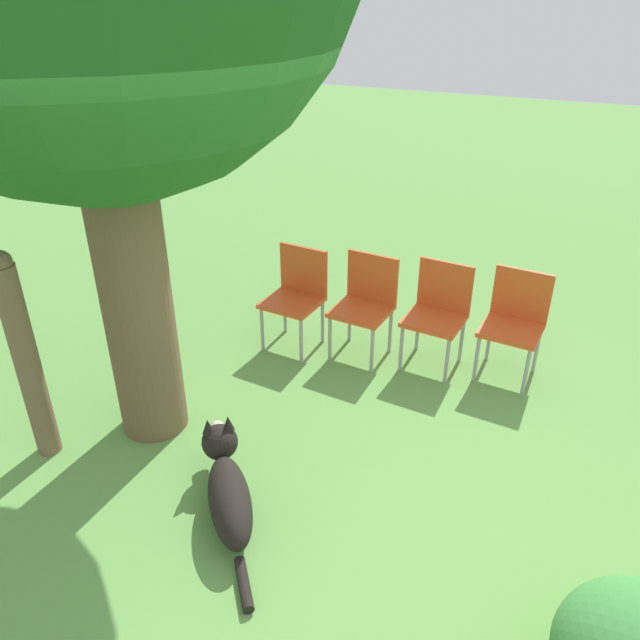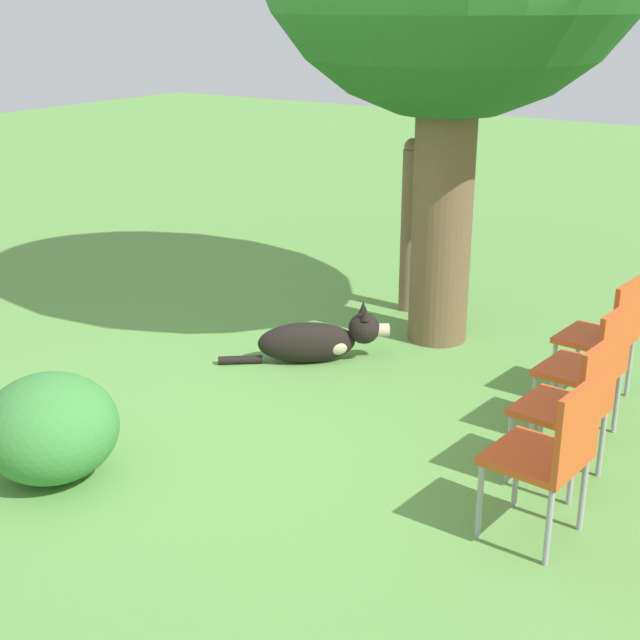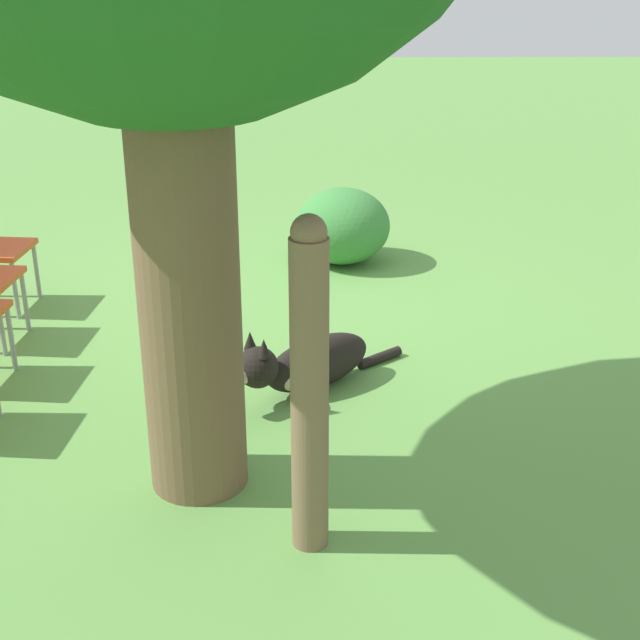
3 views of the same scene
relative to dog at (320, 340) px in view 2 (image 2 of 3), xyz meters
name	(u,v)px [view 2 (image 2 of 3)]	position (x,y,z in m)	size (l,w,h in m)	color
ground_plane	(315,398)	(0.33, -0.54, -0.17)	(30.00, 30.00, 0.00)	#609947
dog	(320,340)	(0.00, 0.00, 0.00)	(1.02, 0.85, 0.44)	black
fence_post	(410,226)	(-0.03, 1.38, 0.57)	(0.15, 0.15, 1.45)	brown
red_chair_0	(552,449)	(2.19, -1.28, 0.33)	(0.46, 0.48, 0.85)	#D14C1E
red_chair_1	(575,401)	(2.10, -0.70, 0.33)	(0.46, 0.48, 0.85)	#D14C1E
red_chair_2	(593,363)	(2.01, -0.12, 0.33)	(0.46, 0.48, 0.85)	#D14C1E
red_chair_3	(608,331)	(1.92, 0.46, 0.33)	(0.46, 0.48, 0.85)	#D14C1E
low_shrub	(51,428)	(-0.28, -2.20, 0.13)	(0.74, 0.74, 0.59)	#3D843D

